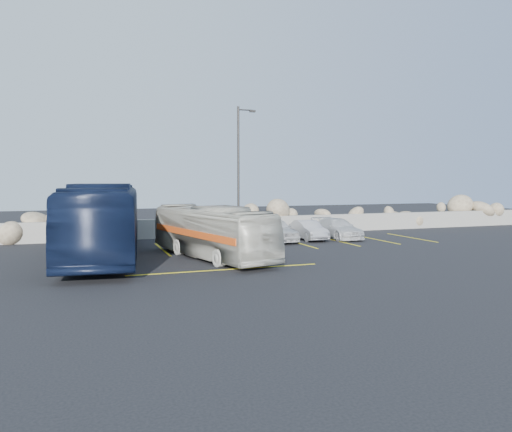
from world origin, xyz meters
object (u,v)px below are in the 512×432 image
object	(u,v)px
car_a	(275,230)
car_c	(337,229)
lamppost	(239,169)
car_b	(308,230)
vintage_bus	(211,232)
tour_coach	(104,221)

from	to	relation	value
car_a	car_c	world-z (taller)	car_a
lamppost	car_b	world-z (taller)	lamppost
vintage_bus	car_c	xyz separation A→B (m)	(9.34, 4.90, -0.61)
tour_coach	car_b	size ratio (longest dim) A/B	3.53
vintage_bus	tour_coach	distance (m)	5.00
car_a	car_c	size ratio (longest dim) A/B	0.95
lamppost	tour_coach	bearing A→B (deg)	-150.60
car_a	car_b	bearing A→B (deg)	-0.56
car_a	car_c	bearing A→B (deg)	-2.07
car_a	vintage_bus	bearing A→B (deg)	-140.59
vintage_bus	tour_coach	size ratio (longest dim) A/B	0.71
car_b	car_c	bearing A→B (deg)	1.67
car_b	vintage_bus	bearing A→B (deg)	-144.59
car_a	car_b	distance (m)	2.26
tour_coach	car_a	xyz separation A→B (m)	(9.79, 3.14, -1.05)
tour_coach	lamppost	bearing A→B (deg)	36.08
lamppost	vintage_bus	size ratio (longest dim) A/B	0.91
vintage_bus	tour_coach	world-z (taller)	tour_coach
car_a	car_b	xyz separation A→B (m)	(2.26, 0.12, -0.11)
lamppost	tour_coach	size ratio (longest dim) A/B	0.64
vintage_bus	car_a	world-z (taller)	vintage_bus
car_b	car_a	bearing A→B (deg)	-175.09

